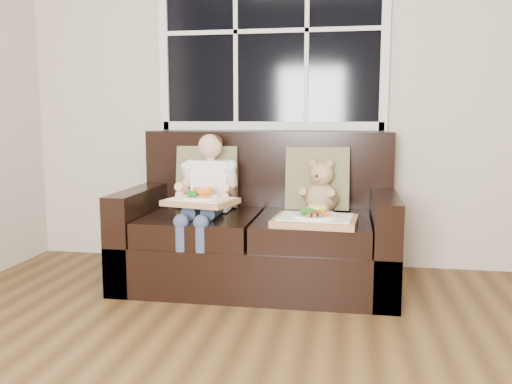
% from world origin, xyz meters
% --- Properties ---
extents(window_back, '(1.62, 0.04, 1.37)m').
position_xyz_m(window_back, '(-0.46, 2.48, 1.65)').
color(window_back, black).
rests_on(window_back, room_walls).
extents(loveseat, '(1.70, 0.92, 0.96)m').
position_xyz_m(loveseat, '(-0.46, 2.02, 0.31)').
color(loveseat, black).
rests_on(loveseat, ground).
extents(pillow_left, '(0.42, 0.22, 0.42)m').
position_xyz_m(pillow_left, '(-0.84, 2.17, 0.65)').
color(pillow_left, brown).
rests_on(pillow_left, loveseat).
extents(pillow_right, '(0.42, 0.20, 0.42)m').
position_xyz_m(pillow_right, '(-0.10, 2.17, 0.66)').
color(pillow_right, brown).
rests_on(pillow_right, loveseat).
extents(child, '(0.34, 0.58, 0.77)m').
position_xyz_m(child, '(-0.77, 1.90, 0.62)').
color(child, white).
rests_on(child, loveseat).
extents(teddy_bear, '(0.24, 0.29, 0.36)m').
position_xyz_m(teddy_bear, '(-0.07, 2.05, 0.59)').
color(teddy_bear, '#A87D59').
rests_on(teddy_bear, loveseat).
extents(tray_left, '(0.45, 0.38, 0.09)m').
position_xyz_m(tray_left, '(-0.76, 1.70, 0.57)').
color(tray_left, '#A27949').
rests_on(tray_left, child).
extents(tray_right, '(0.49, 0.39, 0.11)m').
position_xyz_m(tray_right, '(-0.08, 1.69, 0.48)').
color(tray_right, '#A27949').
rests_on(tray_right, loveseat).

